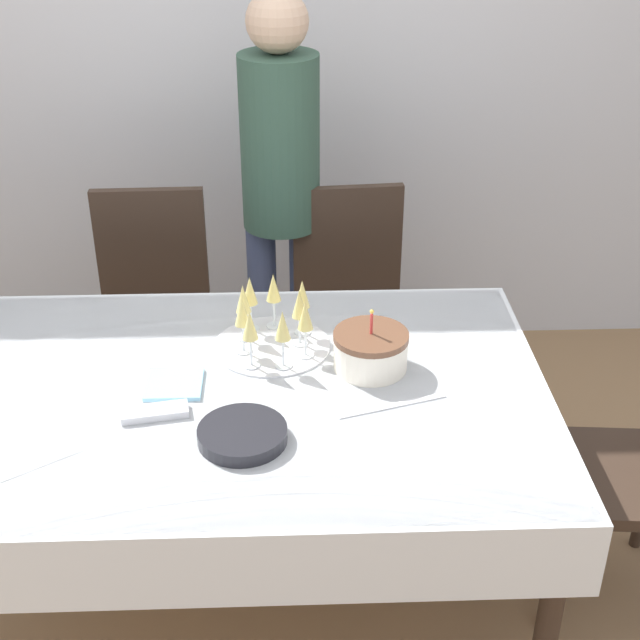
# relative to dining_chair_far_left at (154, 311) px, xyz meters

# --- Properties ---
(ground_plane) EXTENTS (12.00, 12.00, 0.00)m
(ground_plane) POSITION_rel_dining_chair_far_left_xyz_m (0.37, -0.88, -0.52)
(ground_plane) COLOR #93704C
(wall_back) EXTENTS (8.00, 0.05, 2.70)m
(wall_back) POSITION_rel_dining_chair_far_left_xyz_m (0.37, 0.71, 0.83)
(wall_back) COLOR silver
(wall_back) RESTS_ON ground_plane
(dining_table) EXTENTS (1.65, 1.12, 0.76)m
(dining_table) POSITION_rel_dining_chair_far_left_xyz_m (0.37, -0.88, 0.14)
(dining_table) COLOR white
(dining_table) RESTS_ON ground_plane
(dining_chair_far_left) EXTENTS (0.43, 0.43, 0.95)m
(dining_chair_far_left) POSITION_rel_dining_chair_far_left_xyz_m (0.00, 0.00, 0.00)
(dining_chair_far_left) COLOR #38281E
(dining_chair_far_left) RESTS_ON ground_plane
(dining_chair_far_right) EXTENTS (0.45, 0.45, 0.95)m
(dining_chair_far_right) POSITION_rel_dining_chair_far_left_xyz_m (0.72, -0.00, 0.00)
(dining_chair_far_right) COLOR #38281E
(dining_chair_far_right) RESTS_ON ground_plane
(birthday_cake) EXTENTS (0.21, 0.21, 0.18)m
(birthday_cake) POSITION_rel_dining_chair_far_left_xyz_m (0.72, -0.78, 0.29)
(birthday_cake) COLOR silver
(birthday_cake) RESTS_ON dining_table
(champagne_tray) EXTENTS (0.34, 0.34, 0.18)m
(champagne_tray) POSITION_rel_dining_chair_far_left_xyz_m (0.45, -0.66, 0.33)
(champagne_tray) COLOR silver
(champagne_tray) RESTS_ON dining_table
(plate_stack_main) EXTENTS (0.22, 0.22, 0.03)m
(plate_stack_main) POSITION_rel_dining_chair_far_left_xyz_m (0.38, -1.10, 0.26)
(plate_stack_main) COLOR black
(plate_stack_main) RESTS_ON dining_table
(cake_knife) EXTENTS (0.29, 0.11, 0.00)m
(cake_knife) POSITION_rel_dining_chair_far_left_xyz_m (0.76, -0.97, 0.24)
(cake_knife) COLOR silver
(cake_knife) RESTS_ON dining_table
(fork_pile) EXTENTS (0.18, 0.09, 0.02)m
(fork_pile) POSITION_rel_dining_chair_far_left_xyz_m (0.15, -0.99, 0.25)
(fork_pile) COLOR silver
(fork_pile) RESTS_ON dining_table
(napkin_pile) EXTENTS (0.15, 0.15, 0.01)m
(napkin_pile) POSITION_rel_dining_chair_far_left_xyz_m (0.18, -0.85, 0.24)
(napkin_pile) COLOR #8CC6E0
(napkin_pile) RESTS_ON dining_table
(person_standing) EXTENTS (0.28, 0.28, 1.61)m
(person_standing) POSITION_rel_dining_chair_far_left_xyz_m (0.47, 0.17, 0.45)
(person_standing) COLOR #3F4C72
(person_standing) RESTS_ON ground_plane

